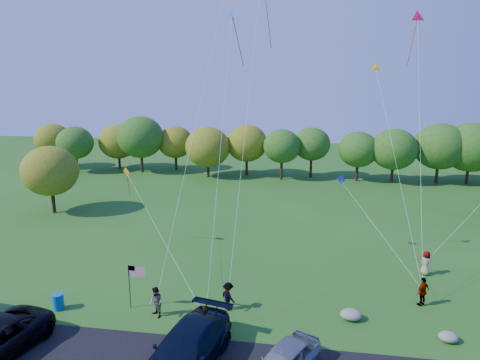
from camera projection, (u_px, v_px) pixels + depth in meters
The scene contains 14 objects.
ground at pixel (236, 331), 23.68m from camera, with size 140.00×140.00×0.00m, color #235919.
treeline at pixel (301, 145), 57.06m from camera, with size 75.98×27.98×8.61m.
minivan_navy at pixel (186, 350), 20.37m from camera, with size 2.72×6.69×1.94m, color black.
flyer_a at pixel (206, 320), 23.19m from camera, with size 0.62×0.40×1.69m, color #4C4C59.
flyer_b at pixel (156, 302), 24.88m from camera, with size 0.89×0.70×1.84m, color #4C4C59.
flyer_c at pixel (228, 296), 25.68m from camera, with size 1.12×0.65×1.74m, color #4C4C59.
flyer_d at pixel (423, 291), 26.13m from camera, with size 1.08×0.45×1.84m, color #4C4C59.
flyer_e at pixel (426, 263), 30.21m from camera, with size 0.86×0.56×1.76m, color #4C4C59.
park_bench at pixel (11, 311), 24.71m from camera, with size 1.80×0.52×0.99m.
trash_barrel at pixel (58, 302), 25.79m from camera, with size 0.65×0.65×0.98m, color #0C58B7.
flag_assembly at pixel (134, 276), 25.52m from camera, with size 1.04×0.68×2.81m.
boulder_near at pixel (351, 315), 24.72m from camera, with size 1.25×0.98×0.63m, color gray.
boulder_far at pixel (448, 337), 22.69m from camera, with size 1.02×0.85×0.53m, color gray.
kites_aloft at pixel (305, 3), 31.82m from camera, with size 28.99×9.61×20.91m.
Camera 1 is at (3.39, -20.74, 13.75)m, focal length 32.00 mm.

